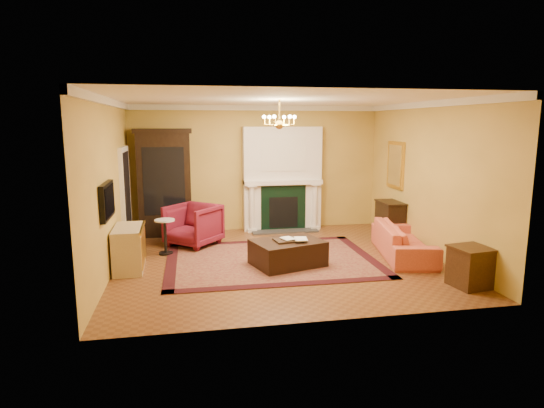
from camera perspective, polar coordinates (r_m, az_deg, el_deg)
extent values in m
cube|color=brown|center=(8.72, 0.88, -7.17)|extent=(6.00, 5.50, 0.02)
cube|color=white|center=(8.34, 0.93, 13.07)|extent=(6.00, 5.50, 0.02)
cube|color=gold|center=(11.10, -1.94, 4.51)|extent=(6.00, 0.02, 3.00)
cube|color=gold|center=(5.75, 6.39, -0.74)|extent=(6.00, 0.02, 3.00)
cube|color=gold|center=(8.34, -19.82, 2.08)|extent=(0.02, 5.50, 3.00)
cube|color=gold|center=(9.46, 19.09, 3.00)|extent=(0.02, 5.50, 3.00)
cube|color=silver|center=(11.07, 1.28, 3.19)|extent=(1.90, 0.32, 2.50)
cube|color=silver|center=(10.84, 1.47, 6.23)|extent=(1.10, 0.01, 0.80)
cube|color=black|center=(11.01, 1.44, -0.53)|extent=(1.10, 0.02, 1.10)
cube|color=black|center=(11.02, 1.45, -1.05)|extent=(0.70, 0.02, 0.75)
cube|color=#333333|center=(11.00, 1.56, -3.36)|extent=(1.60, 0.50, 0.04)
cube|color=silver|center=(11.02, 1.34, 2.79)|extent=(1.90, 0.44, 0.10)
cylinder|color=silver|center=(10.86, -2.57, -0.48)|extent=(0.14, 0.14, 1.18)
cylinder|color=silver|center=(11.18, 5.37, -0.21)|extent=(0.14, 0.14, 1.18)
cube|color=silver|center=(11.00, -1.95, 11.96)|extent=(6.00, 0.08, 0.12)
cube|color=silver|center=(8.27, -20.07, 12.01)|extent=(0.08, 5.50, 0.12)
cube|color=silver|center=(9.39, 19.33, 11.75)|extent=(0.08, 5.50, 0.12)
cube|color=silver|center=(10.06, -17.89, 0.87)|extent=(0.08, 1.05, 2.10)
cube|color=black|center=(10.06, -17.68, 0.70)|extent=(0.02, 0.85, 1.95)
cube|color=black|center=(7.77, -20.01, 0.39)|extent=(0.08, 0.95, 0.58)
cube|color=black|center=(7.76, -19.68, 0.41)|extent=(0.01, 0.85, 0.48)
cube|color=gold|center=(10.66, 15.25, 4.74)|extent=(0.05, 0.76, 1.05)
cube|color=white|center=(10.65, 15.11, 4.74)|extent=(0.01, 0.62, 0.90)
cylinder|color=gold|center=(8.33, 0.93, 11.62)|extent=(0.03, 0.03, 0.40)
sphere|color=gold|center=(8.33, 0.93, 9.90)|extent=(0.16, 0.16, 0.16)
sphere|color=#FFE5B2|center=(8.39, 2.84, 10.85)|extent=(0.07, 0.07, 0.07)
sphere|color=#FFE5B2|center=(8.60, 1.53, 10.84)|extent=(0.07, 0.07, 0.07)
sphere|color=#FFE5B2|center=(8.54, -0.34, 10.85)|extent=(0.07, 0.07, 0.07)
sphere|color=#FFE5B2|center=(8.28, -1.01, 10.87)|extent=(0.07, 0.07, 0.07)
sphere|color=#FFE5B2|center=(8.06, 0.29, 10.90)|extent=(0.07, 0.07, 0.07)
sphere|color=#FFE5B2|center=(8.12, 2.26, 10.88)|extent=(0.07, 0.07, 0.07)
cube|color=#4C1016|center=(8.73, -0.08, -7.03)|extent=(3.96, 2.98, 0.02)
cube|color=black|center=(10.75, -13.31, 2.34)|extent=(1.18, 0.55, 2.36)
imported|color=maroon|center=(9.80, -9.86, -2.37)|extent=(1.30, 1.29, 0.98)
cylinder|color=black|center=(9.37, -13.16, -6.03)|extent=(0.28, 0.28, 0.04)
cylinder|color=black|center=(9.28, -13.25, -4.03)|extent=(0.06, 0.06, 0.63)
cylinder|color=white|center=(9.21, -13.33, -1.99)|extent=(0.40, 0.40, 0.03)
cube|color=#C0B28C|center=(8.51, -17.51, -5.31)|extent=(0.51, 1.05, 0.77)
imported|color=#D85D44|center=(9.27, 16.18, -3.79)|extent=(1.05, 2.21, 0.83)
cube|color=#3D2310|center=(7.95, 23.64, -7.35)|extent=(0.61, 0.61, 0.62)
cube|color=black|center=(10.55, 14.58, -2.09)|extent=(0.44, 0.75, 0.83)
cube|color=black|center=(8.36, 1.97, -6.12)|extent=(1.42, 1.20, 0.45)
cube|color=black|center=(8.28, 2.01, -4.55)|extent=(0.54, 0.45, 0.03)
imported|color=gray|center=(8.18, 1.42, -3.64)|extent=(0.20, 0.09, 0.27)
imported|color=gray|center=(8.20, 2.87, -3.47)|extent=(0.23, 0.05, 0.31)
cylinder|color=gray|center=(10.90, -1.61, 3.19)|extent=(0.10, 0.10, 0.08)
cone|color=#0E3417|center=(10.88, -1.62, 4.18)|extent=(0.14, 0.14, 0.30)
cylinder|color=gray|center=(11.19, 5.17, 3.37)|extent=(0.12, 0.12, 0.10)
cone|color=#0E3417|center=(11.16, 5.19, 4.53)|extent=(0.17, 0.17, 0.36)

